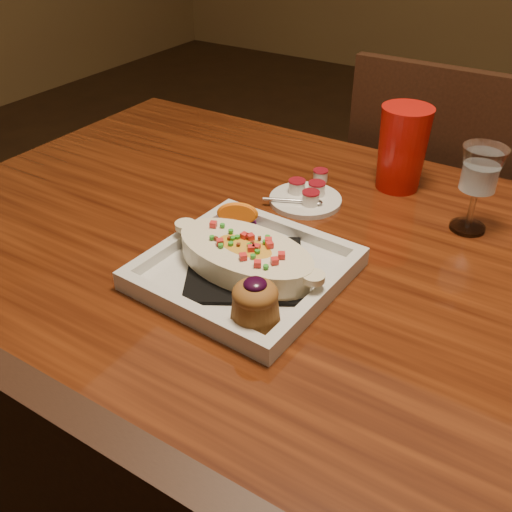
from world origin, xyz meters
The scene contains 7 objects.
table centered at (0.00, 0.00, 0.65)m, with size 1.50×0.90×0.75m.
chair_far centered at (0.00, 0.63, 0.51)m, with size 0.42×0.42×0.93m.
plate centered at (-0.09, -0.11, 0.78)m, with size 0.29×0.29×0.08m.
goblet centered at (0.15, 0.22, 0.85)m, with size 0.07×0.07×0.15m.
saucer centered at (-0.13, 0.15, 0.76)m, with size 0.13×0.13×0.09m.
creamer_loose centered at (-0.15, 0.25, 0.76)m, with size 0.03×0.03×0.02m.
red_tumbler centered at (-0.01, 0.30, 0.83)m, with size 0.09×0.09×0.16m, color red.
Camera 1 is at (0.29, -0.67, 1.26)m, focal length 40.00 mm.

